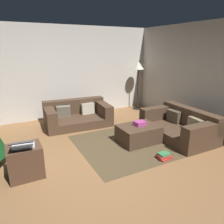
# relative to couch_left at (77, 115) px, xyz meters

# --- Properties ---
(ground_plane) EXTENTS (6.40, 6.40, 0.00)m
(ground_plane) POSITION_rel_couch_left_xyz_m (-0.39, -2.24, -0.25)
(ground_plane) COLOR brown
(rear_partition) EXTENTS (6.40, 0.12, 2.60)m
(rear_partition) POSITION_rel_couch_left_xyz_m (-0.39, 0.90, 1.05)
(rear_partition) COLOR beige
(rear_partition) RESTS_ON ground_plane
(couch_left) EXTENTS (1.74, 1.12, 0.63)m
(couch_left) POSITION_rel_couch_left_xyz_m (0.00, 0.00, 0.00)
(couch_left) COLOR #473323
(couch_left) RESTS_ON ground_plane
(couch_right) EXTENTS (1.01, 1.67, 0.64)m
(couch_right) POSITION_rel_couch_left_xyz_m (1.85, -1.92, 0.01)
(couch_right) COLOR #473323
(couch_right) RESTS_ON ground_plane
(ottoman) EXTENTS (0.85, 0.64, 0.38)m
(ottoman) POSITION_rel_couch_left_xyz_m (0.82, -1.73, -0.06)
(ottoman) COLOR #473323
(ottoman) RESTS_ON ground_plane
(gift_box) EXTENTS (0.25, 0.20, 0.09)m
(gift_box) POSITION_rel_couch_left_xyz_m (0.86, -1.71, 0.17)
(gift_box) COLOR #B23F8C
(gift_box) RESTS_ON ottoman
(tv_remote) EXTENTS (0.07, 0.17, 0.02)m
(tv_remote) POSITION_rel_couch_left_xyz_m (0.80, -1.70, 0.14)
(tv_remote) COLOR black
(tv_remote) RESTS_ON ottoman
(side_table) EXTENTS (0.52, 0.44, 0.52)m
(side_table) POSITION_rel_couch_left_xyz_m (-1.52, -1.97, 0.01)
(side_table) COLOR #4C3323
(side_table) RESTS_ON ground_plane
(laptop) EXTENTS (0.38, 0.46, 0.18)m
(laptop) POSITION_rel_couch_left_xyz_m (-1.53, -2.03, 0.33)
(laptop) COLOR silver
(laptop) RESTS_ON side_table
(book_stack) EXTENTS (0.29, 0.21, 0.12)m
(book_stack) POSITION_rel_couch_left_xyz_m (0.83, -2.58, -0.19)
(book_stack) COLOR #B7332D
(book_stack) RESTS_ON ground_plane
(corner_lamp) EXTENTS (0.36, 0.36, 1.56)m
(corner_lamp) POSITION_rel_couch_left_xyz_m (2.27, 0.48, 1.08)
(corner_lamp) COLOR black
(corner_lamp) RESTS_ON ground_plane
(area_rug) EXTENTS (2.60, 2.00, 0.01)m
(area_rug) POSITION_rel_couch_left_xyz_m (0.82, -1.73, -0.25)
(area_rug) COLOR #4E3F28
(area_rug) RESTS_ON ground_plane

